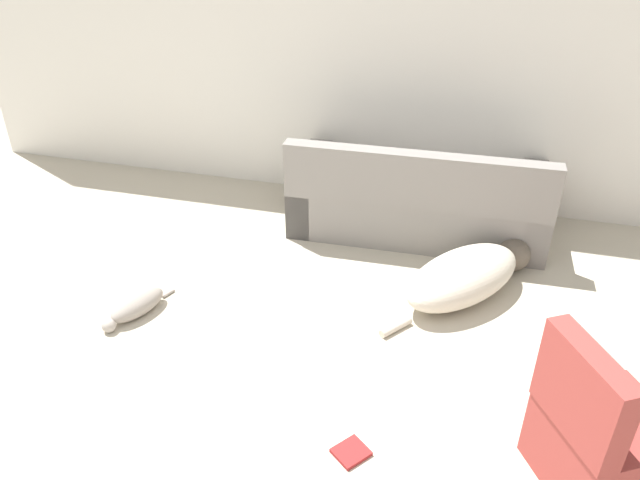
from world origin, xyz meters
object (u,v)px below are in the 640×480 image
object	(u,v)px
dog	(467,275)
cat	(136,306)
couch	(417,202)
book_red	(351,452)
side_chair	(600,439)

from	to	relation	value
dog	cat	world-z (taller)	dog
cat	couch	bearing A→B (deg)	156.31
book_red	cat	bearing A→B (deg)	155.16
couch	dog	size ratio (longest dim) A/B	1.66
cat	book_red	xyz separation A→B (m)	(1.70, -0.79, -0.06)
dog	book_red	xyz separation A→B (m)	(-0.50, -1.62, -0.15)
dog	cat	bearing A→B (deg)	148.70
couch	dog	distance (m)	0.95
side_chair	book_red	bearing A→B (deg)	67.06
cat	side_chair	size ratio (longest dim) A/B	0.66
couch	side_chair	xyz separation A→B (m)	(1.18, -2.29, 0.03)
couch	side_chair	size ratio (longest dim) A/B	2.35
dog	cat	xyz separation A→B (m)	(-2.20, -0.84, -0.09)
cat	book_red	size ratio (longest dim) A/B	2.53
couch	dog	bearing A→B (deg)	118.16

